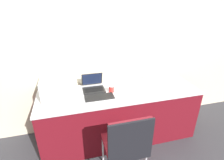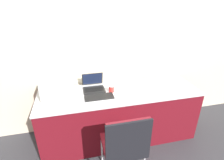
{
  "view_description": "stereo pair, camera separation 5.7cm",
  "coord_description": "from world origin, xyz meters",
  "px_view_note": "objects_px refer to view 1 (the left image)",
  "views": [
    {
      "loc": [
        -0.66,
        -1.74,
        1.99
      ],
      "look_at": [
        -0.11,
        0.38,
        0.97
      ],
      "focal_mm": 28.0,
      "sensor_mm": 36.0,
      "label": 1
    },
    {
      "loc": [
        -0.61,
        -1.75,
        1.99
      ],
      "look_at": [
        -0.11,
        0.38,
        0.97
      ],
      "focal_mm": 28.0,
      "sensor_mm": 36.0,
      "label": 2
    }
  ],
  "objects_px": {
    "printer": "(57,87)",
    "laptop_left": "(93,86)",
    "external_keyboard": "(99,97)",
    "coffee_cup": "(111,89)",
    "chair": "(127,143)"
  },
  "relations": [
    {
      "from": "laptop_left",
      "to": "printer",
      "type": "bearing_deg",
      "value": -170.05
    },
    {
      "from": "laptop_left",
      "to": "coffee_cup",
      "type": "relative_size",
      "value": 3.16
    },
    {
      "from": "external_keyboard",
      "to": "laptop_left",
      "type": "bearing_deg",
      "value": 98.23
    },
    {
      "from": "laptop_left",
      "to": "coffee_cup",
      "type": "xyz_separation_m",
      "value": [
        0.24,
        -0.15,
        -0.0
      ]
    },
    {
      "from": "printer",
      "to": "coffee_cup",
      "type": "height_order",
      "value": "printer"
    },
    {
      "from": "printer",
      "to": "laptop_left",
      "type": "relative_size",
      "value": 1.32
    },
    {
      "from": "printer",
      "to": "laptop_left",
      "type": "bearing_deg",
      "value": 9.95
    },
    {
      "from": "printer",
      "to": "chair",
      "type": "distance_m",
      "value": 1.15
    },
    {
      "from": "laptop_left",
      "to": "external_keyboard",
      "type": "distance_m",
      "value": 0.27
    },
    {
      "from": "laptop_left",
      "to": "coffee_cup",
      "type": "distance_m",
      "value": 0.28
    },
    {
      "from": "external_keyboard",
      "to": "coffee_cup",
      "type": "height_order",
      "value": "coffee_cup"
    },
    {
      "from": "printer",
      "to": "laptop_left",
      "type": "height_order",
      "value": "printer"
    },
    {
      "from": "external_keyboard",
      "to": "coffee_cup",
      "type": "xyz_separation_m",
      "value": [
        0.2,
        0.12,
        0.04
      ]
    },
    {
      "from": "external_keyboard",
      "to": "chair",
      "type": "relative_size",
      "value": 0.41
    },
    {
      "from": "printer",
      "to": "laptop_left",
      "type": "xyz_separation_m",
      "value": [
        0.49,
        0.09,
        -0.1
      ]
    }
  ]
}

